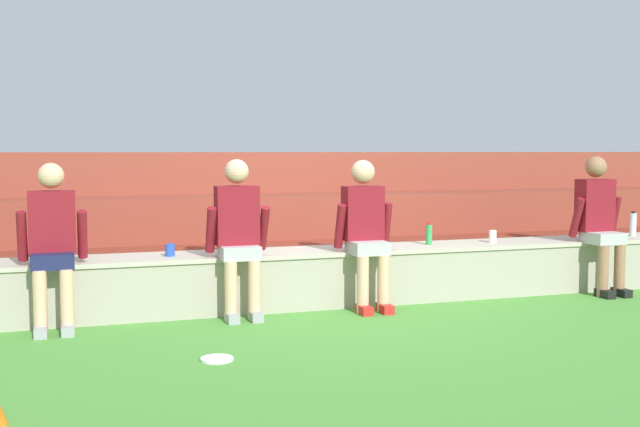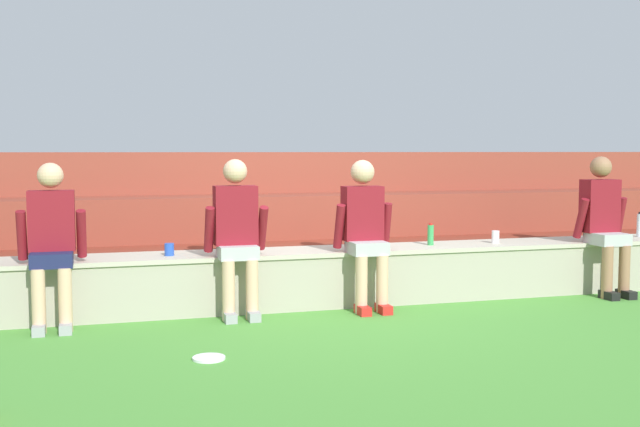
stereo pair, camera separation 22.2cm
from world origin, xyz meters
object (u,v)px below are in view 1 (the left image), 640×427
Objects in this scene: person_center at (366,228)px; water_bottle_near_left at (633,224)px; plastic_cup_middle at (170,250)px; person_far_left at (52,240)px; person_left_of_center at (238,232)px; frisbee at (217,359)px; plastic_cup_left_end at (493,236)px; water_bottle_mid_left at (429,234)px; person_right_of_center at (599,220)px.

person_center reaches higher than water_bottle_near_left.
person_far_left is at bearing -164.40° from plastic_cup_middle.
person_center is at bearing -0.27° from person_far_left.
person_far_left is 2.75m from person_center.
person_left_of_center is at bearing 179.56° from person_center.
plastic_cup_middle is (-5.09, -0.07, -0.07)m from water_bottle_near_left.
frisbee is (-4.97, -1.69, -0.65)m from water_bottle_near_left.
person_far_left is 5.03× the size of water_bottle_near_left.
person_left_of_center reaches higher than plastic_cup_middle.
person_left_of_center reaches higher than plastic_cup_left_end.
water_bottle_mid_left is at bearing 34.12° from frisbee.
person_right_of_center reaches higher than person_left_of_center.
frisbee is at bearing -145.88° from water_bottle_mid_left.
person_right_of_center is at bearing -0.12° from person_center.
water_bottle_near_left is 2.13× the size of plastic_cup_left_end.
water_bottle_mid_left is (2.02, 0.33, -0.12)m from person_left_of_center.
person_left_of_center reaches higher than person_center.
plastic_cup_left_end is (1.52, 0.29, -0.16)m from person_center.
person_left_of_center is 2.05m from water_bottle_mid_left.
person_left_of_center is at bearing -170.81° from water_bottle_mid_left.
frisbee is (0.12, -1.62, -0.58)m from plastic_cup_middle.
plastic_cup_left_end is 3.29m from plastic_cup_middle.
person_far_left reaches higher than frisbee.
person_center is 12.47× the size of plastic_cup_middle.
person_right_of_center is at bearing -3.85° from plastic_cup_middle.
person_far_left is 1.03m from plastic_cup_middle.
water_bottle_mid_left is at bearing 169.13° from person_right_of_center.
person_left_of_center is 3.79m from person_right_of_center.
water_bottle_mid_left reaches higher than plastic_cup_left_end.
plastic_cup_middle is at bearing 176.15° from person_right_of_center.
plastic_cup_middle is (-2.58, -0.05, -0.05)m from water_bottle_mid_left.
water_bottle_near_left is (6.08, 0.35, -0.08)m from person_far_left.
plastic_cup_middle is at bearing 15.60° from person_far_left.
water_bottle_near_left is at bearing 0.83° from plastic_cup_middle.
person_right_of_center reaches higher than person_center.
person_far_left is 5.34m from person_right_of_center.
person_center is 1.80m from plastic_cup_middle.
person_right_of_center is at bearing -15.55° from plastic_cup_left_end.
water_bottle_near_left is at bearing 3.28° from person_far_left.
water_bottle_mid_left is at bearing 22.33° from person_center.
water_bottle_mid_left reaches higher than plastic_cup_middle.
person_left_of_center is 5.11× the size of water_bottle_near_left.
person_far_left is 10.73× the size of plastic_cup_left_end.
person_left_of_center is 1.01× the size of person_center.
person_far_left is 12.36× the size of plastic_cup_middle.
person_left_of_center reaches higher than person_far_left.
water_bottle_near_left is at bearing 26.47° from person_right_of_center.
person_left_of_center is 1.60m from frisbee.
water_bottle_near_left reaches higher than water_bottle_mid_left.
person_far_left is 0.98× the size of person_left_of_center.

